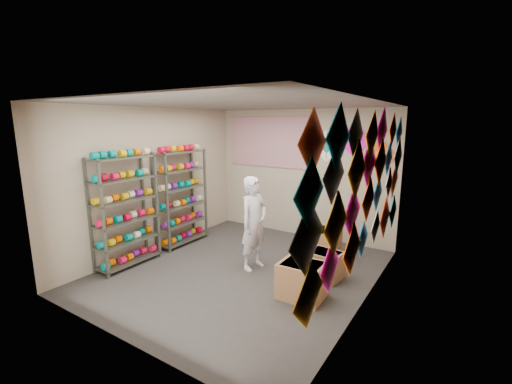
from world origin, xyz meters
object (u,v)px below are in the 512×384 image
Objects in this scene: carton_b at (325,265)px; carton_c at (323,243)px; shelf_rack_back at (181,198)px; carton_a at (302,280)px; shelf_rack_front at (125,212)px; shopkeeper at (254,223)px.

carton_b is 0.90× the size of carton_c.
shelf_rack_back is 3.10× the size of carton_a.
shelf_rack_front reaches higher than carton_b.
carton_b is at bearing 85.94° from carton_a.
shelf_rack_front reaches higher than shopkeeper.
shopkeeper reaches higher than carton_b.
carton_b is (1.15, 0.28, -0.57)m from shopkeeper.
shopkeeper is 2.57× the size of carton_a.
carton_b is 0.89m from carton_c.
shelf_rack_front is at bearing -143.01° from carton_c.
shelf_rack_back is at bearing 165.35° from carton_a.
shelf_rack_back is (0.00, 1.30, 0.00)m from shelf_rack_front.
carton_c reaches higher than carton_b.
shelf_rack_back is 2.91m from carton_c.
carton_b is (3.04, 0.06, -0.74)m from shelf_rack_back.
shelf_rack_back is at bearing 91.32° from shopkeeper.
carton_a is 1.61m from carton_c.
shelf_rack_front is 3.41m from carton_b.
shelf_rack_front is 3.14m from carton_a.
carton_a and carton_c have the same top height.
shelf_rack_back is at bearing -163.94° from carton_c.
carton_b is at bearing -67.87° from shopkeeper.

